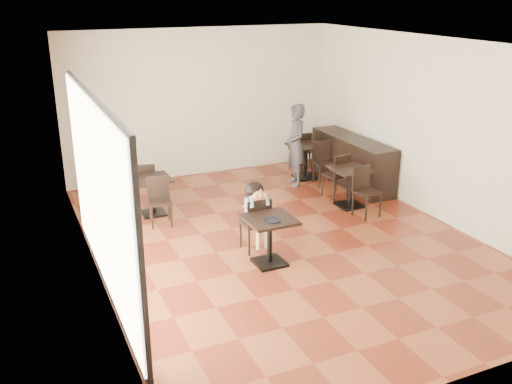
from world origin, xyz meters
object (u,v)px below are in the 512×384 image
adult_patron (296,145)px  chair_mid_b (367,193)px  cafe_table_mid (350,187)px  chair_back_b (325,164)px  cafe_table_left (152,196)px  chair_back_a (300,151)px  child_table (270,241)px  child_chair (255,223)px  chair_left_a (145,183)px  child (255,217)px  chair_left_b (160,202)px  cafe_table_back (306,161)px  chair_mid_a (335,175)px

adult_patron → chair_mid_b: size_ratio=1.89×
cafe_table_mid → chair_back_b: bearing=81.0°
cafe_table_left → chair_back_a: (3.77, 1.28, 0.10)m
child_table → child_chair: (0.00, 0.55, 0.08)m
chair_mid_b → chair_left_a: chair_mid_b is taller
adult_patron → chair_back_b: bearing=76.5°
child → chair_left_a: 2.93m
cafe_table_left → chair_left_b: (0.00, -0.55, 0.07)m
child → cafe_table_back: (2.51, 2.89, -0.19)m
chair_left_a → chair_back_b: 3.79m
child_table → chair_back_b: (2.66, 2.89, 0.08)m
cafe_table_back → cafe_table_left: bearing=-168.6°
child → chair_mid_a: child is taller
child_table → child_chair: child_chair is taller
cafe_table_left → chair_back_b: 3.78m
chair_mid_a → chair_left_a: chair_mid_a is taller
cafe_table_left → chair_left_b: size_ratio=0.83×
chair_mid_a → child_table: bearing=31.1°
cafe_table_mid → cafe_table_left: 3.74m
cafe_table_left → cafe_table_back: cafe_table_back is taller
child_table → cafe_table_back: cafe_table_back is taller
child_chair → child: 0.12m
adult_patron → cafe_table_left: adult_patron is taller
child → chair_mid_b: child is taller
adult_patron → cafe_table_left: size_ratio=2.42×
child_chair → cafe_table_back: size_ratio=1.20×
child → chair_left_b: 1.96m
child_chair → chair_left_a: bearing=-67.8°
chair_left_b → child_chair: bearing=-46.8°
child_table → child: child is taller
chair_left_a → child_chair: bearing=120.9°
cafe_table_mid → cafe_table_back: bearing=88.3°
child_chair → chair_left_a: size_ratio=1.05×
chair_left_a → chair_left_b: 1.10m
child → chair_back_a: child is taller
child_table → adult_patron: bearing=56.3°
adult_patron → cafe_table_back: size_ratio=2.29×
adult_patron → chair_mid_b: bearing=19.8°
child_table → chair_left_a: (-1.11, 3.26, 0.05)m
child_table → chair_back_b: size_ratio=0.83×
chair_mid_b → child_chair: bearing=-178.9°
chair_back_a → child: bearing=62.3°
child_chair → child_table: bearing=90.0°
child_chair → chair_left_b: bearing=-55.4°
cafe_table_left → chair_back_a: chair_back_a is taller
child → cafe_table_back: size_ratio=1.51×
cafe_table_back → chair_mid_a: size_ratio=0.83×
child_table → chair_mid_a: size_ratio=0.82×
child_chair → chair_back_a: bearing=-127.8°
chair_left_b → chair_back_a: size_ratio=0.95×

